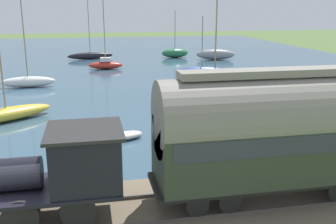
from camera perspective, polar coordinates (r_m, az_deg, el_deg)
The scene contains 12 objects.
harbor_water at distance 54.96m, azimuth -14.38°, elevation 7.29°, with size 80.00×80.00×0.01m.
steam_locomotive at distance 12.71m, azimuth -17.38°, elevation -7.90°, with size 2.39×6.53×3.14m.
passenger_coach at distance 13.79m, azimuth 15.57°, elevation -2.44°, with size 2.55×8.59×4.49m.
sailboat_navy at distance 29.07m, azimuth 6.72°, elevation 2.51°, with size 1.71×6.47×9.51m.
sailboat_red at distance 46.18m, azimuth -9.05°, elevation 6.88°, with size 1.82×4.01×9.10m.
sailboat_yellow at distance 26.74m, azimuth -22.44°, elevation -0.25°, with size 4.50×5.79×6.68m.
sailboat_white at distance 37.32m, azimuth -19.63°, elevation 4.25°, with size 1.28×4.75×8.59m.
sailboat_green at distance 55.98m, azimuth 1.00°, elevation 8.58°, with size 1.72×3.76×6.48m.
sailboat_gray at distance 54.10m, azimuth 6.90°, elevation 8.31°, with size 2.55×5.41×7.59m.
sailboat_blue at distance 42.18m, azimuth 4.90°, elevation 6.07°, with size 1.97×5.23×6.03m.
sailboat_black at distance 55.27m, azimuth -11.21°, elevation 8.06°, with size 1.83×6.21×8.31m.
rowboat_far_out at distance 21.51m, azimuth -6.16°, elevation -3.42°, with size 1.51×2.15×0.41m.
Camera 1 is at (-11.58, -2.75, 7.00)m, focal length 42.00 mm.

